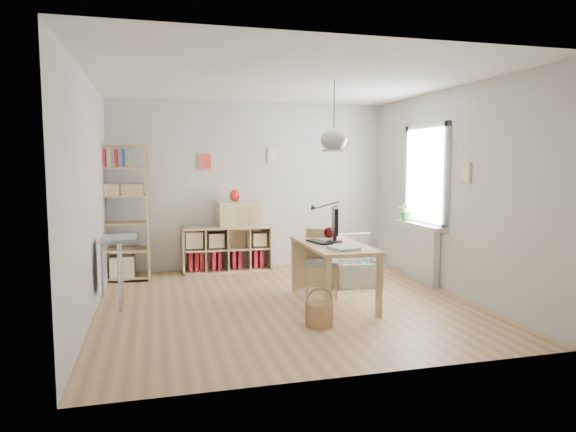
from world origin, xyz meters
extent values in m
plane|color=tan|center=(0.00, 0.00, 0.00)|extent=(4.50, 4.50, 0.00)
plane|color=silver|center=(0.00, 2.25, 1.35)|extent=(4.50, 0.00, 4.50)
plane|color=silver|center=(0.00, -2.25, 1.35)|extent=(4.50, 0.00, 4.50)
plane|color=silver|center=(-2.25, 0.00, 1.35)|extent=(0.00, 4.50, 4.50)
plane|color=silver|center=(2.25, 0.00, 1.35)|extent=(0.00, 4.50, 4.50)
plane|color=white|center=(0.00, 0.00, 2.70)|extent=(4.50, 4.50, 0.00)
cylinder|color=black|center=(0.55, -0.15, 2.36)|extent=(0.01, 0.01, 0.68)
ellipsoid|color=silver|center=(0.55, -0.15, 2.00)|extent=(0.32, 0.32, 0.27)
cube|color=white|center=(2.23, 0.60, 1.55)|extent=(0.03, 1.00, 1.30)
cube|color=white|center=(2.21, 0.06, 1.55)|extent=(0.06, 0.08, 1.46)
cube|color=white|center=(2.21, 1.14, 1.55)|extent=(0.06, 0.08, 1.46)
cube|color=white|center=(2.21, 0.60, 2.24)|extent=(0.06, 1.16, 0.08)
cube|color=white|center=(2.21, 0.60, 0.86)|extent=(0.06, 1.16, 0.08)
cube|color=silver|center=(2.19, 0.60, 0.40)|extent=(0.10, 0.80, 0.80)
cube|color=white|center=(2.14, 0.60, 0.83)|extent=(0.22, 1.20, 0.06)
cube|color=tan|center=(0.55, -0.15, 0.73)|extent=(0.70, 1.50, 0.04)
cube|color=tan|center=(0.25, -0.85, 0.35)|extent=(0.06, 0.06, 0.71)
cube|color=tan|center=(0.25, 0.55, 0.35)|extent=(0.06, 0.06, 0.71)
cube|color=tan|center=(0.85, -0.85, 0.35)|extent=(0.06, 0.06, 0.71)
cube|color=tan|center=(0.85, 0.55, 0.35)|extent=(0.06, 0.06, 0.71)
cube|color=beige|center=(-0.45, 2.04, 0.01)|extent=(1.40, 0.38, 0.03)
cube|color=beige|center=(-0.45, 2.04, 0.70)|extent=(1.40, 0.38, 0.03)
cube|color=beige|center=(-1.14, 2.04, 0.36)|extent=(0.03, 0.38, 0.72)
cube|color=beige|center=(0.23, 2.04, 0.36)|extent=(0.03, 0.38, 0.72)
cube|color=beige|center=(-0.45, 2.22, 0.36)|extent=(1.40, 0.02, 0.72)
cube|color=maroon|center=(-1.03, 2.06, 0.19)|extent=(0.06, 0.26, 0.30)
cube|color=maroon|center=(-0.94, 2.06, 0.19)|extent=(0.05, 0.26, 0.30)
cube|color=maroon|center=(-0.86, 2.06, 0.19)|extent=(0.05, 0.26, 0.30)
cube|color=maroon|center=(-0.67, 2.06, 0.19)|extent=(0.05, 0.26, 0.30)
cube|color=maroon|center=(-0.58, 2.06, 0.19)|extent=(0.05, 0.26, 0.30)
cube|color=maroon|center=(-0.35, 2.06, 0.19)|extent=(0.06, 0.26, 0.30)
cube|color=maroon|center=(-0.26, 2.06, 0.19)|extent=(0.06, 0.26, 0.30)
cube|color=maroon|center=(0.00, 2.06, 0.19)|extent=(0.06, 0.26, 0.30)
cube|color=maroon|center=(0.09, 2.06, 0.19)|extent=(0.05, 0.26, 0.30)
cube|color=tan|center=(-2.41, 1.80, 1.00)|extent=(0.04, 0.38, 2.00)
cube|color=tan|center=(-1.65, 1.80, 1.00)|extent=(0.04, 0.38, 2.00)
cube|color=tan|center=(-2.03, 1.80, 0.05)|extent=(0.76, 0.38, 0.03)
cube|color=tan|center=(-2.03, 1.80, 0.45)|extent=(0.76, 0.38, 0.03)
cube|color=tan|center=(-2.03, 1.80, 0.85)|extent=(0.76, 0.38, 0.03)
cube|color=tan|center=(-2.03, 1.80, 1.25)|extent=(0.76, 0.38, 0.03)
cube|color=tan|center=(-2.03, 1.80, 1.65)|extent=(0.76, 0.38, 0.03)
cube|color=tan|center=(-2.03, 1.80, 1.98)|extent=(0.76, 0.38, 0.03)
cube|color=#2A499A|center=(-2.31, 1.80, 1.79)|extent=(0.04, 0.18, 0.26)
cube|color=maroon|center=(-2.23, 1.80, 1.79)|extent=(0.04, 0.18, 0.26)
cube|color=beige|center=(-2.15, 1.80, 1.79)|extent=(0.04, 0.18, 0.26)
cube|color=maroon|center=(-2.07, 1.80, 1.79)|extent=(0.04, 0.18, 0.26)
cube|color=#2A499A|center=(-1.97, 1.80, 1.79)|extent=(0.04, 0.18, 0.26)
cube|color=beige|center=(-1.87, 1.80, 1.79)|extent=(0.04, 0.18, 0.26)
cube|color=gray|center=(-1.97, 0.35, 0.83)|extent=(0.40, 0.55, 0.04)
cylinder|color=silver|center=(-1.97, 0.13, 0.41)|extent=(0.03, 0.03, 0.82)
cylinder|color=silver|center=(-1.97, 0.57, 0.41)|extent=(0.03, 0.03, 0.82)
cube|color=gray|center=(-2.15, 0.35, 0.50)|extent=(0.02, 0.50, 0.62)
cube|color=gray|center=(0.52, 0.18, 0.45)|extent=(0.53, 0.53, 0.06)
cube|color=tan|center=(0.29, 0.07, 0.21)|extent=(0.04, 0.04, 0.42)
cube|color=tan|center=(0.40, 0.41, 0.21)|extent=(0.04, 0.04, 0.42)
cube|color=tan|center=(0.63, -0.05, 0.21)|extent=(0.04, 0.04, 0.42)
cube|color=tan|center=(0.75, 0.29, 0.21)|extent=(0.04, 0.04, 0.42)
cube|color=tan|center=(0.58, 0.36, 0.67)|extent=(0.41, 0.17, 0.38)
cylinder|color=olive|center=(0.12, -0.94, 0.12)|extent=(0.30, 0.30, 0.25)
torus|color=olive|center=(0.12, -0.94, 0.26)|extent=(0.30, 0.03, 0.30)
cube|color=silver|center=(1.17, 0.63, 0.01)|extent=(0.68, 0.48, 0.02)
cube|color=silver|center=(0.85, 0.65, 0.17)|extent=(0.04, 0.46, 0.34)
cube|color=silver|center=(1.49, 0.62, 0.17)|extent=(0.04, 0.46, 0.34)
cube|color=silver|center=(1.16, 0.42, 0.17)|extent=(0.66, 0.05, 0.34)
cube|color=silver|center=(1.18, 0.85, 0.17)|extent=(0.66, 0.05, 0.34)
cube|color=silver|center=(1.19, 1.04, 0.49)|extent=(0.67, 0.24, 0.43)
sphere|color=yellow|center=(1.01, 0.57, 0.25)|extent=(0.15, 0.15, 0.15)
sphere|color=blue|center=(1.29, 0.69, 0.25)|extent=(0.15, 0.15, 0.15)
sphere|color=red|center=(1.15, 0.61, 0.25)|extent=(0.15, 0.15, 0.15)
sphere|color=#35832F|center=(1.35, 0.54, 0.25)|extent=(0.15, 0.15, 0.15)
cylinder|color=black|center=(0.60, -0.07, 0.76)|extent=(0.20, 0.20, 0.02)
cylinder|color=black|center=(0.60, -0.07, 0.81)|extent=(0.04, 0.04, 0.09)
cube|color=black|center=(0.60, -0.07, 1.02)|extent=(0.17, 0.49, 0.32)
cube|color=black|center=(0.40, -0.08, 0.76)|extent=(0.24, 0.43, 0.02)
cylinder|color=black|center=(0.81, 0.46, 0.77)|extent=(0.06, 0.06, 0.04)
cylinder|color=black|center=(0.81, 0.46, 0.97)|extent=(0.02, 0.02, 0.39)
cone|color=black|center=(0.48, 0.38, 1.14)|extent=(0.10, 0.07, 0.09)
sphere|color=#46090D|center=(0.66, 0.29, 0.82)|extent=(0.14, 0.14, 0.14)
cube|color=white|center=(0.51, -0.61, 0.77)|extent=(0.32, 0.37, 0.03)
cube|color=beige|center=(-0.25, 2.04, 0.92)|extent=(0.71, 0.37, 0.39)
ellipsoid|color=#AB140E|center=(-0.32, 2.04, 1.21)|extent=(0.16, 0.16, 0.19)
imported|color=#296E2B|center=(2.12, 0.95, 1.02)|extent=(0.36, 0.34, 0.32)
camera|label=1|loc=(-1.54, -6.00, 1.73)|focal=32.00mm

